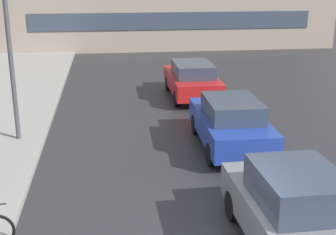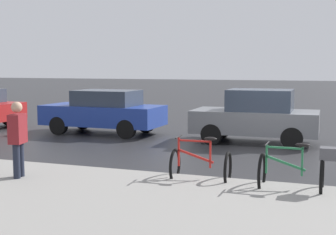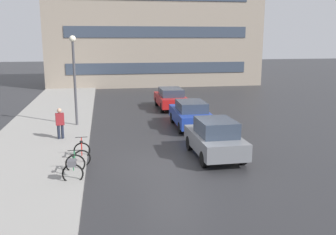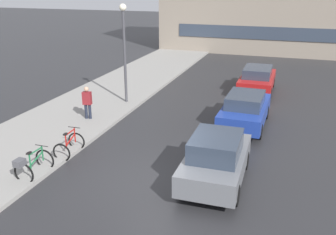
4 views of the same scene
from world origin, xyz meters
name	(u,v)px [view 1 (image 1 of 4)]	position (x,y,z in m)	size (l,w,h in m)	color
car_grey	(294,209)	(1.84, 0.65, 0.83)	(1.88, 3.87, 1.67)	slate
car_blue	(231,123)	(2.04, 6.06, 0.79)	(1.92, 4.27, 1.55)	navy
car_red	(192,79)	(1.96, 12.02, 0.78)	(1.89, 4.27, 1.50)	#AD1919
streetlamp	(9,38)	(-4.40, 7.32, 3.28)	(0.36, 0.36, 5.19)	#424247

